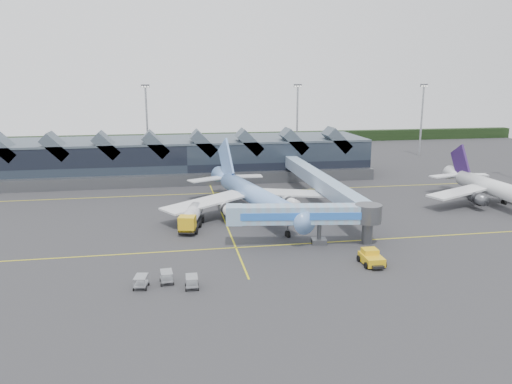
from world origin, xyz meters
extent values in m
plane|color=#2A2A2C|center=(0.00, 0.00, 0.00)|extent=(260.00, 260.00, 0.00)
cube|color=gold|center=(0.00, -8.00, 0.01)|extent=(120.00, 0.25, 0.01)
cube|color=gold|center=(0.00, 28.00, 0.01)|extent=(120.00, 0.25, 0.01)
cube|color=gold|center=(0.00, 10.00, 0.01)|extent=(0.25, 60.00, 0.01)
cube|color=black|center=(0.00, 110.00, 2.00)|extent=(260.00, 4.00, 4.00)
cube|color=black|center=(-5.00, 48.00, 4.50)|extent=(90.00, 20.00, 9.00)
cube|color=#45515C|center=(-5.00, 48.00, 9.20)|extent=(90.00, 20.00, 0.60)
cube|color=#515358|center=(-5.00, 37.00, 1.30)|extent=(90.00, 2.50, 2.60)
cube|color=#45515C|center=(-45.00, 41.00, 9.30)|extent=(6.43, 6.00, 6.43)
cube|color=#45515C|center=(-34.00, 41.00, 9.30)|extent=(6.43, 6.00, 6.43)
cube|color=#45515C|center=(-23.00, 41.00, 9.30)|extent=(6.43, 6.00, 6.43)
cube|color=#45515C|center=(-12.00, 41.00, 9.30)|extent=(6.43, 6.00, 6.43)
cube|color=#45515C|center=(-1.00, 41.00, 9.30)|extent=(6.43, 6.00, 6.43)
cube|color=#45515C|center=(10.00, 41.00, 9.30)|extent=(6.43, 6.00, 6.43)
cube|color=#45515C|center=(21.00, 41.00, 9.30)|extent=(6.43, 6.00, 6.43)
cube|color=#45515C|center=(32.00, 41.00, 9.30)|extent=(6.43, 6.00, 6.43)
cylinder|color=#92959A|center=(-15.00, 72.00, 11.00)|extent=(0.56, 0.56, 22.00)
cube|color=#515358|center=(-15.00, 72.00, 22.00)|extent=(2.40, 0.50, 0.90)
cylinder|color=#92959A|center=(30.00, 72.00, 11.00)|extent=(0.56, 0.56, 22.00)
cube|color=#515358|center=(30.00, 72.00, 22.00)|extent=(2.40, 0.50, 0.90)
cylinder|color=#92959A|center=(70.00, 70.00, 11.00)|extent=(0.56, 0.56, 22.00)
cube|color=#515358|center=(70.00, 70.00, 22.00)|extent=(2.40, 0.50, 0.90)
cylinder|color=#749DEB|center=(5.81, 8.63, 3.75)|extent=(9.52, 28.24, 3.47)
cone|color=#749DEB|center=(9.40, -7.47, 3.75)|extent=(4.44, 5.47, 3.47)
cube|color=black|center=(9.53, -8.06, 4.48)|extent=(1.36, 0.61, 0.48)
cone|color=#749DEB|center=(2.05, 25.51, 4.01)|extent=(4.79, 7.04, 3.47)
cube|color=silver|center=(-3.12, 7.84, 3.14)|extent=(16.26, 12.54, 1.15)
cube|color=silver|center=(14.23, 11.70, 3.14)|extent=(16.22, 6.70, 1.15)
cylinder|color=silver|center=(0.47, 5.38, 2.27)|extent=(3.15, 5.18, 2.15)
cylinder|color=silver|center=(12.03, 7.95, 2.27)|extent=(3.15, 5.18, 2.15)
cube|color=#749DEB|center=(2.40, 23.94, 7.63)|extent=(2.34, 8.77, 9.58)
cube|color=silver|center=(-1.87, 23.40, 4.01)|extent=(7.74, 5.76, 0.23)
cube|color=silver|center=(6.49, 25.27, 4.01)|extent=(7.31, 3.00, 0.23)
cylinder|color=#515358|center=(8.70, -4.33, 1.01)|extent=(0.26, 0.26, 2.01)
cylinder|color=#515358|center=(2.67, 9.16, 1.01)|extent=(0.26, 0.26, 2.01)
cylinder|color=#515358|center=(8.43, 10.45, 1.01)|extent=(0.26, 0.26, 2.01)
cylinder|color=black|center=(8.70, -4.33, 0.36)|extent=(0.68, 1.35, 1.29)
cylinder|color=silver|center=(52.88, 7.31, 3.43)|extent=(3.69, 22.32, 3.18)
cone|color=silver|center=(52.57, 20.98, 3.67)|extent=(3.30, 5.16, 3.18)
cube|color=silver|center=(45.42, 8.16, 2.87)|extent=(13.85, 8.28, 1.06)
cylinder|color=#515358|center=(47.96, 5.61, 2.08)|extent=(2.06, 3.86, 1.97)
cube|color=#311B51|center=(52.60, 19.71, 6.61)|extent=(0.64, 7.15, 7.75)
cube|color=silver|center=(49.01, 19.94, 3.67)|extent=(6.44, 3.75, 0.26)
cube|color=silver|center=(56.17, 20.11, 3.67)|extent=(6.40, 3.50, 0.26)
cylinder|color=#515358|center=(50.16, 8.20, 0.92)|extent=(0.30, 0.30, 1.84)
cylinder|color=#515358|center=(55.56, 8.33, 0.92)|extent=(0.30, 0.30, 1.84)
cube|color=#7EAED2|center=(9.83, -8.08, 4.67)|extent=(18.31, 5.23, 2.63)
cube|color=blue|center=(9.63, -9.47, 4.67)|extent=(17.95, 2.65, 1.09)
cube|color=#7EAED2|center=(-0.03, -6.69, 4.67)|extent=(2.74, 3.20, 2.72)
cylinder|color=#515358|center=(12.52, -8.47, 2.34)|extent=(0.63, 0.63, 4.67)
cube|color=#515358|center=(12.52, -8.47, 0.41)|extent=(2.41, 2.10, 0.81)
cylinder|color=black|center=(11.62, -8.34, 0.32)|extent=(0.47, 0.86, 0.81)
cylinder|color=black|center=(13.41, -8.59, 0.32)|extent=(0.47, 0.86, 0.81)
cylinder|color=#515358|center=(19.69, -9.48, 4.67)|extent=(3.98, 3.98, 2.72)
cylinder|color=#515358|center=(19.69, -9.48, 2.34)|extent=(1.63, 1.63, 4.67)
cube|color=black|center=(-5.89, 2.84, 0.80)|extent=(4.69, 9.93, 0.53)
cube|color=gold|center=(-6.72, -0.69, 1.92)|extent=(3.03, 2.87, 2.35)
cube|color=black|center=(-6.92, -1.52, 2.45)|extent=(2.32, 0.69, 1.07)
cylinder|color=silver|center=(-5.60, 4.09, 2.24)|extent=(3.80, 6.59, 2.45)
sphere|color=silver|center=(-4.89, 7.10, 2.24)|extent=(2.35, 2.35, 2.35)
sphere|color=silver|center=(-6.31, 1.08, 2.24)|extent=(2.35, 2.35, 2.35)
cylinder|color=black|center=(-7.92, 0.03, 0.53)|extent=(0.61, 1.12, 1.07)
cylinder|color=black|center=(-5.33, -0.58, 0.53)|extent=(0.61, 1.12, 1.07)
cylinder|color=black|center=(-7.07, 3.67, 0.53)|extent=(0.61, 1.12, 1.07)
cylinder|color=black|center=(-4.47, 3.06, 0.53)|extent=(0.61, 1.12, 1.07)
cylinder|color=black|center=(-6.46, 6.26, 0.53)|extent=(0.61, 1.12, 1.07)
cylinder|color=black|center=(-3.86, 5.66, 0.53)|extent=(0.61, 1.12, 1.07)
cube|color=gold|center=(16.92, -17.85, 0.77)|extent=(2.45, 3.97, 1.10)
cube|color=gold|center=(16.92, -17.19, 1.59)|extent=(1.99, 1.77, 0.77)
cube|color=black|center=(16.90, -19.93, 0.49)|extent=(1.54, 0.89, 0.33)
cylinder|color=black|center=(15.64, -19.15, 0.44)|extent=(0.34, 0.88, 0.88)
cylinder|color=black|center=(18.17, -19.17, 0.44)|extent=(0.34, 0.88, 0.88)
cylinder|color=black|center=(15.66, -16.52, 0.44)|extent=(0.34, 0.88, 0.88)
cylinder|color=black|center=(18.19, -16.54, 0.44)|extent=(0.34, 0.88, 0.88)
cube|color=#979A9F|center=(-10.02, -19.41, 0.54)|extent=(1.56, 2.28, 0.15)
cube|color=#979A9F|center=(-10.02, -19.41, 1.49)|extent=(1.56, 2.28, 0.08)
cylinder|color=black|center=(-9.34, -18.56, 0.18)|extent=(0.15, 0.36, 0.36)
cube|color=#979A9F|center=(-7.09, -21.45, 0.54)|extent=(1.43, 2.20, 0.15)
cube|color=#979A9F|center=(-7.09, -21.45, 1.49)|extent=(1.43, 2.20, 0.08)
cylinder|color=black|center=(-6.33, -20.67, 0.18)|extent=(0.13, 0.36, 0.36)
cube|color=#979A9F|center=(-13.01, -20.34, 0.54)|extent=(1.73, 2.38, 0.15)
cube|color=#979A9F|center=(-13.01, -20.34, 1.49)|extent=(1.73, 2.38, 0.08)
cylinder|color=black|center=(-12.14, -19.69, 0.18)|extent=(0.18, 0.37, 0.36)
camera|label=1|loc=(-9.21, -76.92, 24.38)|focal=35.00mm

